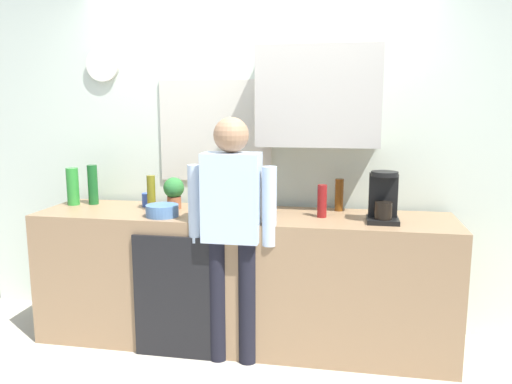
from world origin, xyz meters
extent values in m
plane|color=beige|center=(0.00, 0.00, 0.00)|extent=(8.00, 8.00, 0.00)
cube|color=#937251|center=(0.00, 0.30, 0.46)|extent=(2.88, 0.64, 0.93)
cube|color=black|center=(-0.38, -0.03, 0.42)|extent=(0.56, 0.02, 0.84)
cube|color=silver|center=(0.00, 0.73, 1.30)|extent=(4.48, 0.10, 2.60)
cube|color=beige|center=(-0.28, 0.67, 1.48)|extent=(0.86, 0.02, 0.76)
cube|color=#8CA5C6|center=(-0.28, 0.67, 1.48)|extent=(0.80, 0.02, 0.70)
cube|color=#B7B2A8|center=(0.50, 0.52, 1.73)|extent=(0.84, 0.32, 0.68)
cylinder|color=silver|center=(-1.16, 0.66, 1.98)|extent=(0.26, 0.03, 0.26)
cube|color=black|center=(0.94, 0.21, 0.94)|extent=(0.20, 0.20, 0.03)
cube|color=black|center=(0.94, 0.27, 1.10)|extent=(0.18, 0.08, 0.28)
cylinder|color=black|center=(0.94, 0.18, 1.01)|extent=(0.11, 0.11, 0.11)
cylinder|color=black|center=(0.94, 0.21, 1.24)|extent=(0.17, 0.17, 0.03)
cylinder|color=maroon|center=(0.55, 0.30, 1.04)|extent=(0.06, 0.06, 0.22)
cylinder|color=olive|center=(-0.66, 0.32, 1.05)|extent=(0.06, 0.06, 0.25)
cylinder|color=#195923|center=(-1.18, 0.44, 1.08)|extent=(0.07, 0.07, 0.30)
cylinder|color=#2D8C33|center=(-1.32, 0.39, 1.07)|extent=(0.09, 0.09, 0.28)
cylinder|color=brown|center=(0.66, 0.53, 1.04)|extent=(0.06, 0.06, 0.23)
cylinder|color=black|center=(-0.08, 0.48, 1.02)|extent=(0.06, 0.06, 0.18)
cylinder|color=#B26647|center=(-0.29, 0.28, 0.97)|extent=(0.08, 0.08, 0.09)
cylinder|color=white|center=(0.97, 0.42, 0.98)|extent=(0.08, 0.08, 0.10)
cylinder|color=#3351B2|center=(-0.74, 0.43, 0.98)|extent=(0.08, 0.08, 0.10)
cylinder|color=#4C72A5|center=(-0.51, 0.13, 0.97)|extent=(0.22, 0.22, 0.08)
cylinder|color=#9E5638|center=(-0.52, 0.39, 0.97)|extent=(0.10, 0.10, 0.09)
sphere|color=#2D7233|center=(-0.52, 0.39, 1.08)|extent=(0.15, 0.15, 0.15)
cylinder|color=blue|center=(0.20, 0.37, 1.00)|extent=(0.06, 0.06, 0.15)
cone|color=white|center=(0.20, 0.37, 1.09)|extent=(0.02, 0.02, 0.03)
cylinder|color=black|center=(-0.10, 0.00, 0.41)|extent=(0.12, 0.12, 0.82)
cylinder|color=black|center=(0.10, 0.00, 0.41)|extent=(0.12, 0.12, 0.82)
cube|color=silver|center=(0.00, 0.00, 1.10)|extent=(0.36, 0.20, 0.56)
sphere|color=#A57A59|center=(0.00, 0.00, 1.49)|extent=(0.22, 0.22, 0.22)
cylinder|color=silver|center=(-0.24, 0.00, 1.05)|extent=(0.09, 0.09, 0.50)
cylinder|color=silver|center=(0.24, 0.00, 1.05)|extent=(0.09, 0.09, 0.50)
camera|label=1|loc=(0.71, -3.04, 1.67)|focal=35.44mm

